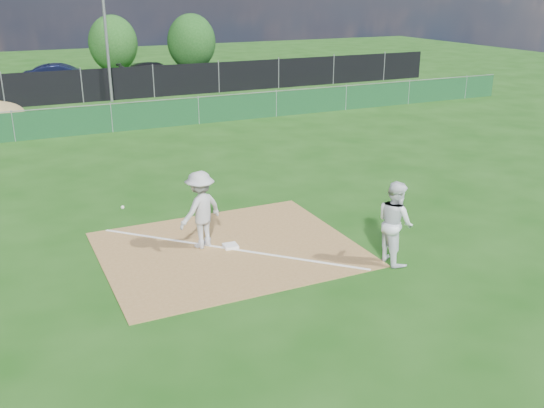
# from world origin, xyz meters

# --- Properties ---
(ground) EXTENTS (90.00, 90.00, 0.00)m
(ground) POSITION_xyz_m (0.00, 10.00, 0.00)
(ground) COLOR #15430E
(ground) RESTS_ON ground
(infield_dirt) EXTENTS (6.00, 5.00, 0.02)m
(infield_dirt) POSITION_xyz_m (0.00, 1.00, 0.01)
(infield_dirt) COLOR olive
(infield_dirt) RESTS_ON ground
(foul_line) EXTENTS (5.01, 5.01, 0.01)m
(foul_line) POSITION_xyz_m (0.00, 1.00, 0.03)
(foul_line) COLOR white
(foul_line) RESTS_ON infield_dirt
(green_fence) EXTENTS (44.00, 0.05, 1.20)m
(green_fence) POSITION_xyz_m (0.00, 15.00, 0.60)
(green_fence) COLOR #103B1C
(green_fence) RESTS_ON ground
(black_fence) EXTENTS (46.00, 0.04, 1.80)m
(black_fence) POSITION_xyz_m (0.00, 23.00, 0.90)
(black_fence) COLOR black
(black_fence) RESTS_ON ground
(parking_lot) EXTENTS (46.00, 9.00, 0.01)m
(parking_lot) POSITION_xyz_m (0.00, 28.00, 0.01)
(parking_lot) COLOR black
(parking_lot) RESTS_ON ground
(light_pole) EXTENTS (0.16, 0.16, 8.00)m
(light_pole) POSITION_xyz_m (1.50, 22.70, 4.00)
(light_pole) COLOR slate
(light_pole) RESTS_ON ground
(first_base) EXTENTS (0.36, 0.36, 0.07)m
(first_base) POSITION_xyz_m (0.07, 1.06, 0.06)
(first_base) COLOR white
(first_base) RESTS_ON infield_dirt
(play_at_first) EXTENTS (2.57, 1.16, 1.91)m
(play_at_first) POSITION_xyz_m (-0.53, 1.43, 0.98)
(play_at_first) COLOR silver
(play_at_first) RESTS_ON infield_dirt
(runner) EXTENTS (0.78, 0.98, 1.95)m
(runner) POSITION_xyz_m (3.22, -1.26, 0.98)
(runner) COLOR white
(runner) RESTS_ON ground
(car_mid) EXTENTS (4.93, 2.47, 1.55)m
(car_mid) POSITION_xyz_m (-0.37, 28.14, 0.79)
(car_mid) COLOR #111633
(car_mid) RESTS_ON parking_lot
(car_right) EXTENTS (5.09, 2.45, 1.43)m
(car_right) POSITION_xyz_m (5.41, 27.57, 0.72)
(car_right) COLOR black
(car_right) RESTS_ON parking_lot
(tree_mid) EXTENTS (3.51, 3.51, 4.17)m
(tree_mid) POSITION_xyz_m (4.07, 34.33, 2.14)
(tree_mid) COLOR #382316
(tree_mid) RESTS_ON ground
(tree_right) EXTENTS (3.56, 3.56, 4.22)m
(tree_right) POSITION_xyz_m (9.52, 32.70, 2.17)
(tree_right) COLOR #382316
(tree_right) RESTS_ON ground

